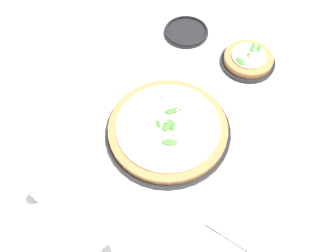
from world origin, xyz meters
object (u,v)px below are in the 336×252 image
object	(u,v)px
side_plate_white	(186,31)
shaker_pepper	(36,191)
fork	(248,249)
pizza_arugula_main	(168,129)
wine_glass	(137,242)
pizza_personal_side	(248,60)

from	to	relation	value
side_plate_white	shaker_pepper	bearing A→B (deg)	-101.48
fork	shaker_pepper	bearing A→B (deg)	-160.09
pizza_arugula_main	wine_glass	bearing A→B (deg)	-79.01
pizza_arugula_main	side_plate_white	bearing A→B (deg)	102.52
wine_glass	shaker_pepper	bearing A→B (deg)	172.61
fork	pizza_personal_side	bearing A→B (deg)	116.78
pizza_personal_side	wine_glass	size ratio (longest dim) A/B	0.96
pizza_personal_side	wine_glass	distance (m)	0.67
pizza_personal_side	fork	size ratio (longest dim) A/B	0.81
shaker_pepper	side_plate_white	bearing A→B (deg)	78.52
fork	pizza_arugula_main	bearing A→B (deg)	153.99
side_plate_white	wine_glass	bearing A→B (deg)	-78.18
pizza_personal_side	pizza_arugula_main	bearing A→B (deg)	-113.07
pizza_personal_side	side_plate_white	size ratio (longest dim) A/B	1.14
pizza_arugula_main	shaker_pepper	size ratio (longest dim) A/B	5.16
pizza_personal_side	shaker_pepper	distance (m)	0.72
wine_glass	shaker_pepper	world-z (taller)	wine_glass
pizza_arugula_main	pizza_personal_side	xyz separation A→B (m)	(0.14, 0.33, -0.00)
side_plate_white	pizza_arugula_main	bearing A→B (deg)	-77.48
side_plate_white	shaker_pepper	world-z (taller)	shaker_pepper
fork	shaker_pepper	distance (m)	0.51
pizza_arugula_main	shaker_pepper	world-z (taller)	shaker_pepper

